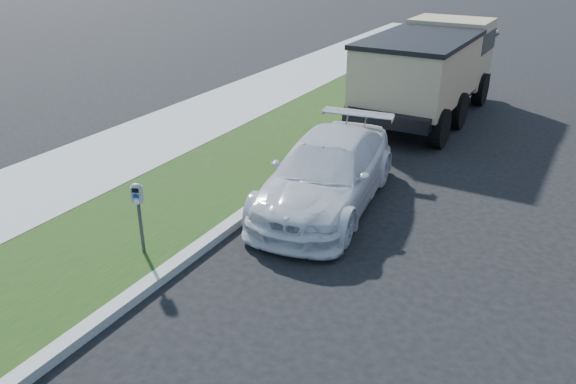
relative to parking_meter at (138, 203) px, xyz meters
The scene contains 5 objects.
ground 3.49m from the parking_meter, 10.68° to the left, with size 120.00×120.00×0.00m, color black.
streetside 3.61m from the parking_meter, 131.22° to the left, with size 6.12×50.00×0.15m.
parking_meter is the anchor object (origin of this frame).
white_wagon 3.86m from the parking_meter, 62.27° to the left, with size 1.94×4.77×1.38m, color silver.
dump_truck 10.63m from the parking_meter, 80.62° to the left, with size 2.74×6.64×2.58m.
Camera 1 is at (2.79, -6.57, 4.98)m, focal length 35.00 mm.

